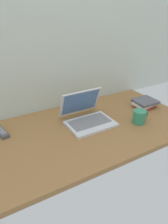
% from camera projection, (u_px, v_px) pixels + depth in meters
% --- Properties ---
extents(desk, '(1.60, 0.76, 0.03)m').
position_uv_depth(desk, '(76.00, 133.00, 1.33)').
color(desk, olive).
rests_on(desk, ground).
extents(laptop, '(0.31, 0.30, 0.21)m').
position_uv_depth(laptop, '(87.00, 116.00, 1.40)').
color(laptop, silver).
rests_on(laptop, desk).
extents(coffee_mug, '(0.13, 0.09, 0.09)m').
position_uv_depth(coffee_mug, '(140.00, 117.00, 1.39)').
color(coffee_mug, '#338C66').
rests_on(coffee_mug, desk).
extents(remote_control_near, '(0.08, 0.17, 0.02)m').
position_uv_depth(remote_control_near, '(1.00, 132.00, 1.29)').
color(remote_control_near, '#4C4C51').
rests_on(remote_control_near, desk).
extents(book_stack, '(0.19, 0.16, 0.06)m').
position_uv_depth(book_stack, '(145.00, 103.00, 1.62)').
color(book_stack, '#B23333').
rests_on(book_stack, desk).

